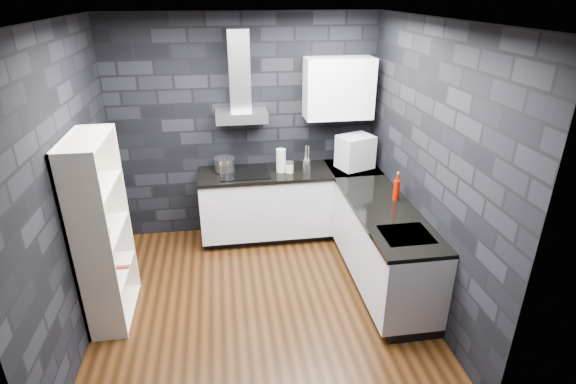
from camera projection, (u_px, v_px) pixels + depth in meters
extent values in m
plane|color=#3B200D|center=(261.00, 301.00, 4.60)|extent=(3.20, 3.20, 0.00)
plane|color=white|center=(252.00, 19.00, 3.48)|extent=(3.20, 3.20, 0.00)
cube|color=black|center=(245.00, 129.00, 5.50)|extent=(3.20, 0.05, 2.70)
cube|color=black|center=(282.00, 288.00, 2.58)|extent=(3.20, 0.05, 2.70)
cube|color=black|center=(67.00, 191.00, 3.82)|extent=(0.05, 3.20, 2.70)
cube|color=black|center=(428.00, 170.00, 4.26)|extent=(0.05, 3.20, 2.70)
cube|color=black|center=(289.00, 230.00, 5.85)|extent=(2.18, 0.50, 0.10)
cube|color=black|center=(383.00, 279.00, 4.85)|extent=(0.50, 1.78, 0.10)
cube|color=silver|center=(290.00, 201.00, 5.64)|extent=(2.20, 0.60, 0.76)
cube|color=silver|center=(383.00, 246.00, 4.67)|extent=(0.60, 1.80, 0.76)
cube|color=black|center=(290.00, 172.00, 5.46)|extent=(2.20, 0.62, 0.04)
cube|color=black|center=(386.00, 211.00, 4.50)|extent=(0.62, 1.80, 0.04)
cube|color=black|center=(353.00, 168.00, 5.58)|extent=(0.62, 0.62, 0.04)
cube|color=silver|center=(242.00, 116.00, 5.23)|extent=(0.60, 0.34, 0.12)
cube|color=silver|center=(239.00, 71.00, 5.08)|extent=(0.24, 0.20, 0.90)
cube|color=white|center=(339.00, 88.00, 5.27)|extent=(0.80, 0.35, 0.70)
cube|color=black|center=(244.00, 172.00, 5.39)|extent=(0.58, 0.50, 0.01)
cube|color=silver|center=(406.00, 235.00, 4.05)|extent=(0.44, 0.40, 0.01)
cylinder|color=silver|center=(224.00, 165.00, 5.40)|extent=(0.26, 0.26, 0.14)
cylinder|color=silver|center=(281.00, 161.00, 5.37)|extent=(0.14, 0.14, 0.28)
cylinder|color=#CBB192|center=(289.00, 168.00, 5.38)|extent=(0.12, 0.12, 0.12)
cylinder|color=silver|center=(306.00, 165.00, 5.42)|extent=(0.13, 0.13, 0.13)
cube|color=#ABAEB2|center=(355.00, 152.00, 5.40)|extent=(0.48, 0.43, 0.40)
cylinder|color=#9B0F00|center=(396.00, 190.00, 4.66)|extent=(0.07, 0.07, 0.22)
cube|color=beige|center=(102.00, 233.00, 4.07)|extent=(0.53, 0.86, 1.80)
imported|color=silver|center=(98.00, 236.00, 3.94)|extent=(0.29, 0.29, 0.06)
imported|color=maroon|center=(111.00, 254.00, 4.35)|extent=(0.17, 0.03, 0.23)
imported|color=#B2B2B2|center=(112.00, 250.00, 4.37)|extent=(0.18, 0.03, 0.24)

